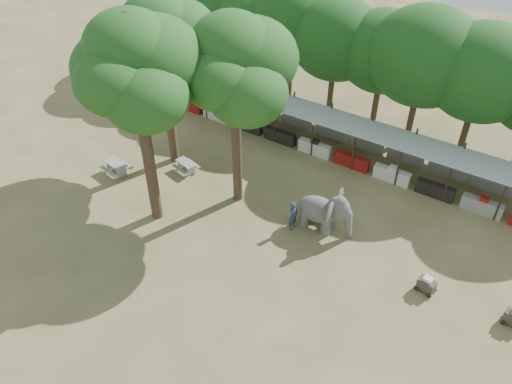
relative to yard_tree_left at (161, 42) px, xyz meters
The scene contains 11 objects.
ground 14.23m from the yard_tree_left, 38.20° to the right, with size 100.00×100.00×0.00m, color brown.
vendor_stalls 13.30m from the yard_tree_left, 36.06° to the left, with size 28.00×2.99×2.80m.
yard_tree_left is the anchor object (origin of this frame).
yard_tree_center 5.92m from the yard_tree_left, 59.04° to the right, with size 7.10×6.90×12.04m.
yard_tree_back 6.09m from the yard_tree_left, ahead, with size 7.10×6.90×11.36m.
backdrop_trees 15.17m from the yard_tree_left, 52.28° to the left, with size 46.46×5.95×8.33m.
elephant 13.70m from the yard_tree_left, ahead, with size 3.43×2.61×2.60m.
handler 12.75m from the yard_tree_left, ahead, with size 0.67×0.45×1.87m, color #26384C.
picnic_table_near 8.64m from the yard_tree_left, 119.31° to the right, with size 1.90×1.76×0.83m.
picnic_table_far 7.95m from the yard_tree_left, 25.17° to the right, with size 1.71×1.61×0.73m.
cart_front 19.89m from the yard_tree_left, ahead, with size 1.03×0.76×0.92m.
Camera 1 is at (11.19, -13.28, 19.46)m, focal length 35.00 mm.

